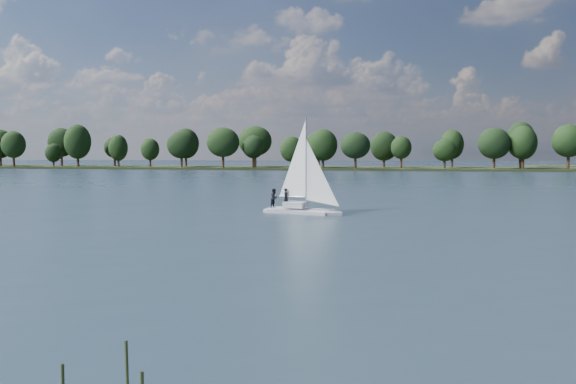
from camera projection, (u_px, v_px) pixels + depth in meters
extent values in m
plane|color=#233342|center=(381.00, 185.00, 118.04)|extent=(700.00, 700.00, 0.00)
cube|color=black|center=(402.00, 169.00, 227.33)|extent=(660.00, 40.00, 1.50)
cube|color=silver|center=(300.00, 214.00, 62.88)|extent=(7.72, 4.25, 0.88)
cube|color=silver|center=(300.00, 205.00, 62.82)|extent=(2.48, 1.92, 0.55)
cylinder|color=silver|center=(300.00, 163.00, 62.57)|extent=(0.13, 0.13, 8.75)
imported|color=black|center=(286.00, 198.00, 63.57)|extent=(0.71, 0.82, 1.89)
imported|color=black|center=(274.00, 198.00, 63.11)|extent=(1.02, 1.13, 1.89)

